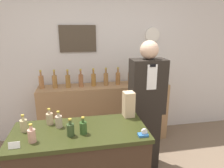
% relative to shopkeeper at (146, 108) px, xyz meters
% --- Properties ---
extents(back_wall, '(5.20, 0.09, 2.70)m').
position_rel_shopkeeper_xyz_m(back_wall, '(-0.50, 1.02, 0.49)').
color(back_wall, silver).
rests_on(back_wall, ground_plane).
extents(back_shelf, '(2.10, 0.40, 0.97)m').
position_rel_shopkeeper_xyz_m(back_shelf, '(-0.44, 0.76, -0.38)').
color(back_shelf, '#9E754C').
rests_on(back_shelf, ground_plane).
extents(shopkeeper, '(0.43, 0.27, 1.72)m').
position_rel_shopkeeper_xyz_m(shopkeeper, '(0.00, 0.00, 0.00)').
color(shopkeeper, black).
rests_on(shopkeeper, ground_plane).
extents(potted_plant, '(0.26, 0.26, 0.33)m').
position_rel_shopkeeper_xyz_m(potted_plant, '(0.40, 0.76, 0.29)').
color(potted_plant, '#9E998E').
rests_on(potted_plant, back_shelf).
extents(paper_bag, '(0.12, 0.13, 0.28)m').
position_rel_shopkeeper_xyz_m(paper_bag, '(-0.34, -0.33, 0.20)').
color(paper_bag, tan).
rests_on(paper_bag, display_counter).
extents(tape_dispenser, '(0.09, 0.06, 0.07)m').
position_rel_shopkeeper_xyz_m(tape_dispenser, '(-0.31, -0.77, 0.09)').
color(tape_dispenser, '#2D66A8').
rests_on(tape_dispenser, display_counter).
extents(price_card_left, '(0.09, 0.02, 0.06)m').
position_rel_shopkeeper_xyz_m(price_card_left, '(-1.41, -0.76, 0.09)').
color(price_card_left, white).
rests_on(price_card_left, display_counter).
extents(counter_bottle_0, '(0.07, 0.07, 0.17)m').
position_rel_shopkeeper_xyz_m(counter_bottle_0, '(-1.39, -0.48, 0.13)').
color(counter_bottle_0, tan).
rests_on(counter_bottle_0, display_counter).
extents(counter_bottle_1, '(0.07, 0.07, 0.17)m').
position_rel_shopkeeper_xyz_m(counter_bottle_1, '(-1.28, -0.68, 0.13)').
color(counter_bottle_1, tan).
rests_on(counter_bottle_1, display_counter).
extents(counter_bottle_2, '(0.07, 0.07, 0.17)m').
position_rel_shopkeeper_xyz_m(counter_bottle_2, '(-1.17, -0.37, 0.13)').
color(counter_bottle_2, tan).
rests_on(counter_bottle_2, display_counter).
extents(counter_bottle_3, '(0.07, 0.07, 0.17)m').
position_rel_shopkeeper_xyz_m(counter_bottle_3, '(-1.07, -0.45, 0.13)').
color(counter_bottle_3, tan).
rests_on(counter_bottle_3, display_counter).
extents(counter_bottle_4, '(0.07, 0.07, 0.17)m').
position_rel_shopkeeper_xyz_m(counter_bottle_4, '(-0.96, -0.64, 0.13)').
color(counter_bottle_4, '#354826').
rests_on(counter_bottle_4, display_counter).
extents(counter_bottle_5, '(0.07, 0.07, 0.17)m').
position_rel_shopkeeper_xyz_m(counter_bottle_5, '(-0.84, -0.63, 0.13)').
color(counter_bottle_5, '#315023').
rests_on(counter_bottle_5, display_counter).
extents(shelf_bottle_0, '(0.07, 0.07, 0.29)m').
position_rel_shopkeeper_xyz_m(shelf_bottle_0, '(-1.41, 0.78, 0.21)').
color(shelf_bottle_0, '#A36B3F').
rests_on(shelf_bottle_0, back_shelf).
extents(shelf_bottle_1, '(0.07, 0.07, 0.29)m').
position_rel_shopkeeper_xyz_m(shelf_bottle_1, '(-1.21, 0.76, 0.21)').
color(shelf_bottle_1, '#9F6E38').
rests_on(shelf_bottle_1, back_shelf).
extents(shelf_bottle_2, '(0.07, 0.07, 0.29)m').
position_rel_shopkeeper_xyz_m(shelf_bottle_2, '(-1.01, 0.75, 0.21)').
color(shelf_bottle_2, olive).
rests_on(shelf_bottle_2, back_shelf).
extents(shelf_bottle_3, '(0.07, 0.07, 0.29)m').
position_rel_shopkeeper_xyz_m(shelf_bottle_3, '(-0.81, 0.75, 0.21)').
color(shelf_bottle_3, '#9F643E').
rests_on(shelf_bottle_3, back_shelf).
extents(shelf_bottle_4, '(0.07, 0.07, 0.29)m').
position_rel_shopkeeper_xyz_m(shelf_bottle_4, '(-0.61, 0.77, 0.21)').
color(shelf_bottle_4, '#A16D30').
rests_on(shelf_bottle_4, back_shelf).
extents(shelf_bottle_5, '(0.07, 0.07, 0.29)m').
position_rel_shopkeeper_xyz_m(shelf_bottle_5, '(-0.41, 0.77, 0.21)').
color(shelf_bottle_5, olive).
rests_on(shelf_bottle_5, back_shelf).
extents(shelf_bottle_6, '(0.07, 0.07, 0.29)m').
position_rel_shopkeeper_xyz_m(shelf_bottle_6, '(-0.21, 0.78, 0.21)').
color(shelf_bottle_6, '#9D6938').
rests_on(shelf_bottle_6, back_shelf).
extents(shelf_bottle_7, '(0.07, 0.07, 0.29)m').
position_rel_shopkeeper_xyz_m(shelf_bottle_7, '(-0.02, 0.74, 0.21)').
color(shelf_bottle_7, '#9D693A').
rests_on(shelf_bottle_7, back_shelf).
extents(shelf_bottle_8, '(0.07, 0.07, 0.29)m').
position_rel_shopkeeper_xyz_m(shelf_bottle_8, '(0.18, 0.76, 0.21)').
color(shelf_bottle_8, '#9E6737').
rests_on(shelf_bottle_8, back_shelf).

